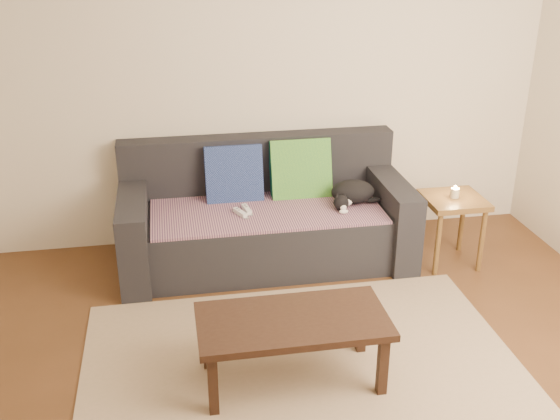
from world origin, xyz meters
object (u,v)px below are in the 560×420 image
Objects in this scene: cat at (352,193)px; coffee_table at (293,326)px; wii_remote_b at (247,209)px; side_table at (453,209)px; sofa at (265,220)px; wii_remote_a at (240,213)px.

coffee_table is at bearing -128.73° from cat.
side_table reaches higher than wii_remote_b.
wii_remote_a is (-0.20, -0.15, 0.15)m from sofa.
wii_remote_b is at bearing 92.73° from coffee_table.
wii_remote_a is at bearing 174.08° from side_table.
wii_remote_a is 0.07m from wii_remote_b.
wii_remote_b is 1.50m from side_table.
cat is 2.63× the size of wii_remote_a.
wii_remote_b is 0.29× the size of side_table.
cat is (0.64, -0.09, 0.21)m from sofa.
sofa is 1.49m from coffee_table.
cat reaches higher than wii_remote_a.
wii_remote_b is at bearing -69.99° from wii_remote_a.
sofa is 0.29m from wii_remote_a.
side_table is at bearing -28.84° from cat.
wii_remote_a is (-0.84, -0.06, -0.07)m from cat.
coffee_table is (-0.72, -1.39, -0.16)m from cat.
wii_remote_a is 1.00× the size of wii_remote_b.
wii_remote_a is 0.15× the size of coffee_table.
wii_remote_b reaches higher than coffee_table.
wii_remote_b is at bearing 169.32° from cat.
sofa reaches higher than coffee_table.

